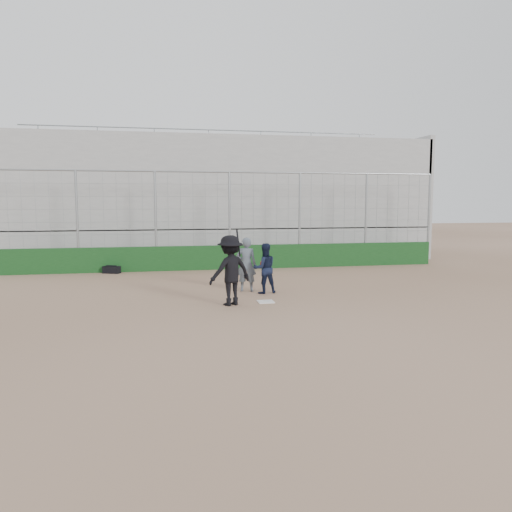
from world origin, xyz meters
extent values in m
plane|color=brown|center=(0.00, 0.00, 0.00)|extent=(90.00, 90.00, 0.00)
cube|color=white|center=(0.00, 0.00, 0.01)|extent=(0.44, 0.44, 0.02)
cube|color=#123B16|center=(0.00, 7.00, 0.50)|extent=(18.00, 0.25, 1.00)
cylinder|color=gray|center=(0.00, 7.00, 2.00)|extent=(0.10, 0.10, 4.00)
cylinder|color=gray|center=(9.00, 7.00, 2.00)|extent=(0.10, 0.10, 4.00)
cylinder|color=gray|center=(0.00, 7.00, 4.00)|extent=(18.00, 0.07, 0.07)
cube|color=#989898|center=(0.00, 11.95, 0.80)|extent=(20.00, 6.70, 1.60)
cube|color=#989898|center=(0.00, 11.95, 3.70)|extent=(20.00, 6.70, 4.20)
cube|color=#989898|center=(-10.00, 11.95, 2.90)|extent=(0.25, 6.70, 6.10)
cube|color=#989898|center=(10.00, 11.95, 2.90)|extent=(0.25, 6.70, 6.10)
cylinder|color=gray|center=(0.00, 15.10, 6.80)|extent=(20.00, 0.06, 0.06)
imported|color=black|center=(-1.03, -0.20, 0.95)|extent=(1.41, 1.14, 1.90)
cylinder|color=black|center=(-0.78, -0.05, 1.68)|extent=(0.07, 0.57, 0.71)
imported|color=black|center=(0.25, 1.30, 0.50)|extent=(0.85, 0.72, 1.01)
sphere|color=maroon|center=(0.25, 1.30, 0.92)|extent=(0.28, 0.28, 0.28)
imported|color=#535D69|center=(-0.23, 1.77, 0.76)|extent=(0.70, 0.55, 1.53)
cube|color=black|center=(-4.73, 6.65, 0.14)|extent=(0.72, 0.52, 0.28)
cylinder|color=black|center=(-4.73, 6.65, 0.30)|extent=(0.41, 0.21, 0.04)
camera|label=1|loc=(-2.94, -13.44, 2.81)|focal=35.00mm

